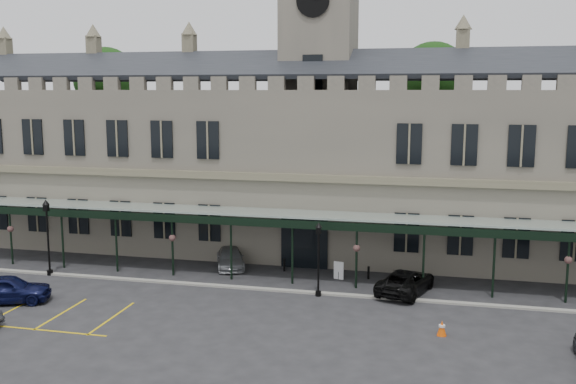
% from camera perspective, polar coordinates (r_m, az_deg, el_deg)
% --- Properties ---
extents(ground, '(140.00, 140.00, 0.00)m').
position_cam_1_polar(ground, '(33.98, -2.35, -11.62)').
color(ground, '#242427').
extents(station_building, '(60.00, 10.36, 17.30)m').
position_cam_1_polar(station_building, '(47.64, 2.71, 2.38)').
color(station_building, '#5F5A4F').
rests_on(station_building, ground).
extents(clock_tower, '(5.60, 5.60, 24.80)m').
position_cam_1_polar(clock_tower, '(47.42, 2.79, 10.39)').
color(clock_tower, '#5F5A4F').
rests_on(clock_tower, ground).
extents(canopy, '(50.00, 4.10, 4.30)m').
position_cam_1_polar(canopy, '(40.20, 0.48, -4.75)').
color(canopy, '#8C9E93').
rests_on(canopy, ground).
extents(kerb, '(60.00, 0.40, 0.12)m').
position_cam_1_polar(kerb, '(38.99, -0.17, -8.77)').
color(kerb, gray).
rests_on(kerb, ground).
extents(parking_markings, '(16.00, 6.00, 0.01)m').
position_cam_1_polar(parking_markings, '(38.74, -23.69, -9.77)').
color(parking_markings, gold).
rests_on(parking_markings, ground).
extents(tree_behind_left, '(6.00, 6.00, 16.00)m').
position_cam_1_polar(tree_behind_left, '(63.47, -15.86, 9.45)').
color(tree_behind_left, '#332314').
rests_on(tree_behind_left, ground).
extents(tree_behind_mid, '(6.00, 6.00, 16.00)m').
position_cam_1_polar(tree_behind_mid, '(55.64, 12.75, 9.67)').
color(tree_behind_mid, '#332314').
rests_on(tree_behind_mid, ground).
extents(lamp_post_left, '(0.47, 0.47, 5.02)m').
position_cam_1_polar(lamp_post_left, '(44.49, -20.60, -3.23)').
color(lamp_post_left, black).
rests_on(lamp_post_left, ground).
extents(lamp_post_mid, '(0.42, 0.42, 4.42)m').
position_cam_1_polar(lamp_post_mid, '(37.55, 2.73, -5.42)').
color(lamp_post_mid, black).
rests_on(lamp_post_mid, ground).
extents(traffic_cone, '(0.48, 0.48, 0.76)m').
position_cam_1_polar(traffic_cone, '(33.20, 13.51, -11.69)').
color(traffic_cone, '#DD4D07').
rests_on(traffic_cone, ground).
extents(sign_board, '(0.66, 0.23, 1.15)m').
position_cam_1_polar(sign_board, '(41.45, 4.52, -6.98)').
color(sign_board, black).
rests_on(sign_board, ground).
extents(bollard_left, '(0.15, 0.15, 0.85)m').
position_cam_1_polar(bollard_left, '(43.16, -0.33, -6.50)').
color(bollard_left, black).
rests_on(bollard_left, ground).
extents(bollard_right, '(0.15, 0.15, 0.83)m').
position_cam_1_polar(bollard_right, '(41.71, 7.17, -7.13)').
color(bollard_right, black).
rests_on(bollard_right, ground).
extents(car_left_a, '(5.12, 3.50, 1.62)m').
position_cam_1_polar(car_left_a, '(40.15, -23.71, -7.91)').
color(car_left_a, '#0C0F35').
rests_on(car_left_a, ground).
extents(car_taxi, '(3.24, 4.73, 1.27)m').
position_cam_1_polar(car_taxi, '(44.31, -5.15, -5.84)').
color(car_taxi, gray).
rests_on(car_taxi, ground).
extents(car_van, '(3.72, 5.52, 1.41)m').
position_cam_1_polar(car_van, '(39.22, 10.41, -7.83)').
color(car_van, black).
rests_on(car_van, ground).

